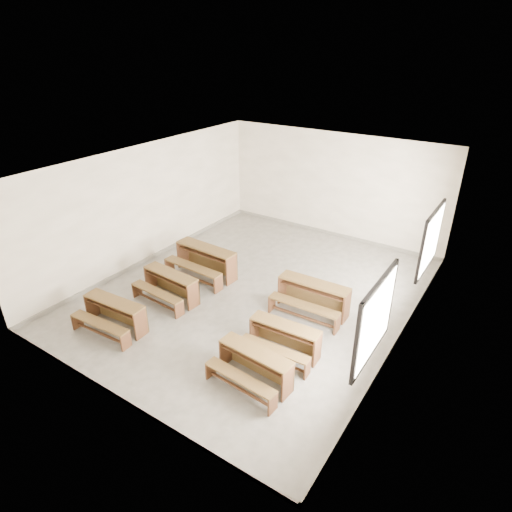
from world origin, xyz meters
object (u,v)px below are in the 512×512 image
Objects in this scene: desk_set_4 at (284,337)px; desk_set_5 at (313,295)px; desk_set_1 at (170,284)px; desk_set_2 at (205,259)px; desk_set_0 at (114,313)px; desk_set_3 at (254,364)px.

desk_set_5 is (-0.19, 1.61, 0.05)m from desk_set_4.
desk_set_1 is at bearing 173.03° from desk_set_4.
desk_set_2 reaches higher than desk_set_5.
desk_set_5 reaches higher than desk_set_1.
desk_set_2 is 3.13m from desk_set_5.
desk_set_1 is 0.87× the size of desk_set_2.
desk_set_0 is 2.90m from desk_set_2.
desk_set_1 is 3.44m from desk_set_3.
desk_set_3 is (3.26, -2.60, -0.08)m from desk_set_2.
desk_set_5 is at bearing 27.85° from desk_set_1.
desk_set_3 is 0.98m from desk_set_4.
desk_set_2 is 4.17m from desk_set_3.
desk_set_2 is at bearing 151.29° from desk_set_4.
desk_set_1 is at bearing 163.39° from desk_set_3.
desk_set_0 reaches higher than desk_set_4.
desk_set_0 is at bearing -170.77° from desk_set_3.
desk_set_1 is 1.04× the size of desk_set_3.
desk_set_0 is at bearing -89.95° from desk_set_2.
desk_set_3 is 2.60m from desk_set_5.
desk_set_0 reaches higher than desk_set_3.
desk_set_5 is (3.24, 2.89, 0.04)m from desk_set_0.
desk_set_3 is at bearing -88.42° from desk_set_5.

